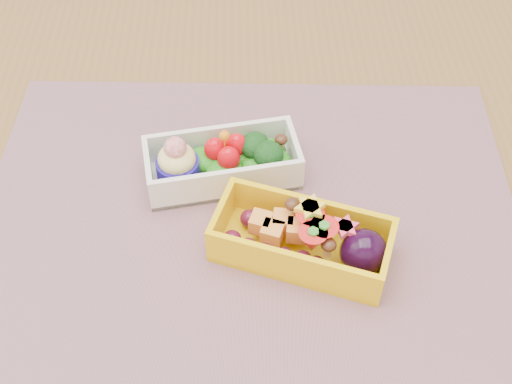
{
  "coord_description": "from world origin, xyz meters",
  "views": [
    {
      "loc": [
        -0.03,
        -0.42,
        1.28
      ],
      "look_at": [
        -0.02,
        -0.0,
        0.79
      ],
      "focal_mm": 46.7,
      "sensor_mm": 36.0,
      "label": 1
    }
  ],
  "objects_px": {
    "placemat": "(249,220)",
    "bento_yellow": "(306,240)",
    "bento_white": "(222,162)",
    "table": "(272,270)"
  },
  "relations": [
    {
      "from": "table",
      "to": "placemat",
      "type": "xyz_separation_m",
      "value": [
        -0.03,
        -0.01,
        0.1
      ]
    },
    {
      "from": "bento_white",
      "to": "placemat",
      "type": "bearing_deg",
      "value": -75.38
    },
    {
      "from": "table",
      "to": "bento_yellow",
      "type": "xyz_separation_m",
      "value": [
        0.03,
        -0.05,
        0.13
      ]
    },
    {
      "from": "table",
      "to": "bento_white",
      "type": "xyz_separation_m",
      "value": [
        -0.05,
        0.05,
        0.12
      ]
    },
    {
      "from": "placemat",
      "to": "bento_yellow",
      "type": "xyz_separation_m",
      "value": [
        0.05,
        -0.04,
        0.03
      ]
    },
    {
      "from": "table",
      "to": "placemat",
      "type": "relative_size",
      "value": 2.19
    },
    {
      "from": "placemat",
      "to": "bento_yellow",
      "type": "distance_m",
      "value": 0.07
    },
    {
      "from": "bento_yellow",
      "to": "table",
      "type": "bearing_deg",
      "value": 137.51
    },
    {
      "from": "placemat",
      "to": "table",
      "type": "bearing_deg",
      "value": 14.0
    },
    {
      "from": "table",
      "to": "placemat",
      "type": "height_order",
      "value": "placemat"
    }
  ]
}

